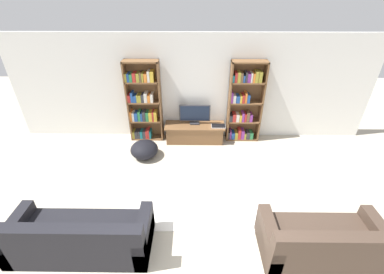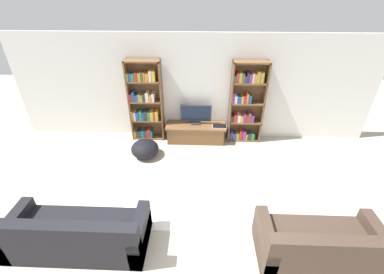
{
  "view_description": "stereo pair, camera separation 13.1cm",
  "coord_description": "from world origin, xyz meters",
  "px_view_note": "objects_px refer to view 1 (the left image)",
  "views": [
    {
      "loc": [
        0.08,
        -1.74,
        3.55
      ],
      "look_at": [
        0.02,
        2.93,
        0.7
      ],
      "focal_mm": 24.0,
      "sensor_mm": 36.0,
      "label": 1
    },
    {
      "loc": [
        0.21,
        -1.74,
        3.55
      ],
      "look_at": [
        0.02,
        2.93,
        0.7
      ],
      "focal_mm": 24.0,
      "sensor_mm": 36.0,
      "label": 2
    }
  ],
  "objects_px": {
    "bookshelf_right": "(244,104)",
    "couch_left_sectional": "(80,238)",
    "television": "(195,114)",
    "beanbag_ottoman": "(144,149)",
    "tv_stand": "(195,133)",
    "couch_right_sofa": "(324,244)",
    "laptop": "(218,126)",
    "bookshelf_left": "(144,103)"
  },
  "relations": [
    {
      "from": "bookshelf_right",
      "to": "laptop",
      "type": "bearing_deg",
      "value": -160.86
    },
    {
      "from": "bookshelf_left",
      "to": "tv_stand",
      "type": "bearing_deg",
      "value": -6.38
    },
    {
      "from": "bookshelf_left",
      "to": "couch_right_sofa",
      "type": "height_order",
      "value": "bookshelf_left"
    },
    {
      "from": "couch_right_sofa",
      "to": "beanbag_ottoman",
      "type": "bearing_deg",
      "value": 140.43
    },
    {
      "from": "bookshelf_right",
      "to": "television",
      "type": "bearing_deg",
      "value": -176.73
    },
    {
      "from": "bookshelf_right",
      "to": "couch_right_sofa",
      "type": "bearing_deg",
      "value": -78.55
    },
    {
      "from": "bookshelf_right",
      "to": "television",
      "type": "distance_m",
      "value": 1.23
    },
    {
      "from": "bookshelf_right",
      "to": "couch_left_sectional",
      "type": "relative_size",
      "value": 0.97
    },
    {
      "from": "couch_right_sofa",
      "to": "couch_left_sectional",
      "type": "bearing_deg",
      "value": 178.96
    },
    {
      "from": "bookshelf_left",
      "to": "bookshelf_right",
      "type": "bearing_deg",
      "value": 0.02
    },
    {
      "from": "bookshelf_right",
      "to": "laptop",
      "type": "distance_m",
      "value": 0.82
    },
    {
      "from": "couch_left_sectional",
      "to": "beanbag_ottoman",
      "type": "xyz_separation_m",
      "value": [
        0.54,
        2.46,
        -0.08
      ]
    },
    {
      "from": "couch_left_sectional",
      "to": "couch_right_sofa",
      "type": "distance_m",
      "value": 3.6
    },
    {
      "from": "bookshelf_right",
      "to": "couch_left_sectional",
      "type": "distance_m",
      "value": 4.48
    },
    {
      "from": "bookshelf_left",
      "to": "television",
      "type": "xyz_separation_m",
      "value": [
        1.26,
        -0.07,
        -0.26
      ]
    },
    {
      "from": "bookshelf_right",
      "to": "couch_right_sofa",
      "type": "xyz_separation_m",
      "value": [
        0.69,
        -3.41,
        -0.7
      ]
    },
    {
      "from": "bookshelf_left",
      "to": "bookshelf_right",
      "type": "relative_size",
      "value": 1.0
    },
    {
      "from": "television",
      "to": "laptop",
      "type": "xyz_separation_m",
      "value": [
        0.59,
        -0.14,
        -0.26
      ]
    },
    {
      "from": "bookshelf_left",
      "to": "laptop",
      "type": "distance_m",
      "value": 1.93
    },
    {
      "from": "bookshelf_left",
      "to": "couch_right_sofa",
      "type": "bearing_deg",
      "value": -47.23
    },
    {
      "from": "tv_stand",
      "to": "beanbag_ottoman",
      "type": "height_order",
      "value": "tv_stand"
    },
    {
      "from": "tv_stand",
      "to": "couch_right_sofa",
      "type": "distance_m",
      "value": 3.77
    },
    {
      "from": "tv_stand",
      "to": "laptop",
      "type": "distance_m",
      "value": 0.64
    },
    {
      "from": "bookshelf_right",
      "to": "tv_stand",
      "type": "relative_size",
      "value": 1.35
    },
    {
      "from": "couch_left_sectional",
      "to": "beanbag_ottoman",
      "type": "relative_size",
      "value": 3.28
    },
    {
      "from": "tv_stand",
      "to": "laptop",
      "type": "bearing_deg",
      "value": -6.83
    },
    {
      "from": "television",
      "to": "couch_left_sectional",
      "type": "height_order",
      "value": "television"
    },
    {
      "from": "bookshelf_right",
      "to": "couch_left_sectional",
      "type": "xyz_separation_m",
      "value": [
        -2.91,
        -3.34,
        -0.7
      ]
    },
    {
      "from": "television",
      "to": "couch_right_sofa",
      "type": "relative_size",
      "value": 0.43
    },
    {
      "from": "couch_left_sectional",
      "to": "couch_right_sofa",
      "type": "xyz_separation_m",
      "value": [
        3.6,
        -0.07,
        0.0
      ]
    },
    {
      "from": "television",
      "to": "beanbag_ottoman",
      "type": "distance_m",
      "value": 1.51
    },
    {
      "from": "television",
      "to": "beanbag_ottoman",
      "type": "relative_size",
      "value": 1.2
    },
    {
      "from": "tv_stand",
      "to": "television",
      "type": "distance_m",
      "value": 0.5
    },
    {
      "from": "tv_stand",
      "to": "couch_right_sofa",
      "type": "xyz_separation_m",
      "value": [
        1.89,
        -3.26,
        0.05
      ]
    },
    {
      "from": "tv_stand",
      "to": "beanbag_ottoman",
      "type": "xyz_separation_m",
      "value": [
        -1.17,
        -0.74,
        -0.03
      ]
    },
    {
      "from": "laptop",
      "to": "bookshelf_left",
      "type": "bearing_deg",
      "value": 173.48
    },
    {
      "from": "bookshelf_left",
      "to": "tv_stand",
      "type": "xyz_separation_m",
      "value": [
        1.26,
        -0.14,
        -0.76
      ]
    },
    {
      "from": "tv_stand",
      "to": "bookshelf_right",
      "type": "bearing_deg",
      "value": 6.71
    },
    {
      "from": "bookshelf_left",
      "to": "beanbag_ottoman",
      "type": "relative_size",
      "value": 3.19
    },
    {
      "from": "couch_left_sectional",
      "to": "television",
      "type": "bearing_deg",
      "value": 62.48
    },
    {
      "from": "television",
      "to": "beanbag_ottoman",
      "type": "bearing_deg",
      "value": -145.29
    },
    {
      "from": "laptop",
      "to": "beanbag_ottoman",
      "type": "bearing_deg",
      "value": -159.28
    }
  ]
}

